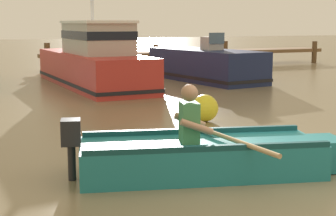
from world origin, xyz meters
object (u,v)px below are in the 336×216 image
object	(u,v)px
moored_boat_navy	(206,66)
moored_boat_red	(93,62)
mooring_buoy	(205,108)
rowboat_with_person	(206,155)

from	to	relation	value
moored_boat_navy	moored_boat_red	bearing A→B (deg)	178.60
moored_boat_navy	mooring_buoy	distance (m)	7.51
moored_boat_red	moored_boat_navy	size ratio (longest dim) A/B	1.37
moored_boat_navy	rowboat_with_person	bearing A→B (deg)	-119.22
rowboat_with_person	mooring_buoy	size ratio (longest dim) A/B	6.71
moored_boat_red	moored_boat_navy	xyz separation A→B (m)	(3.95, -0.10, -0.26)
mooring_buoy	moored_boat_red	bearing A→B (deg)	92.31
moored_boat_red	mooring_buoy	xyz separation A→B (m)	(0.27, -6.64, -0.50)
rowboat_with_person	mooring_buoy	bearing A→B (deg)	61.06
moored_boat_navy	mooring_buoy	world-z (taller)	moored_boat_navy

